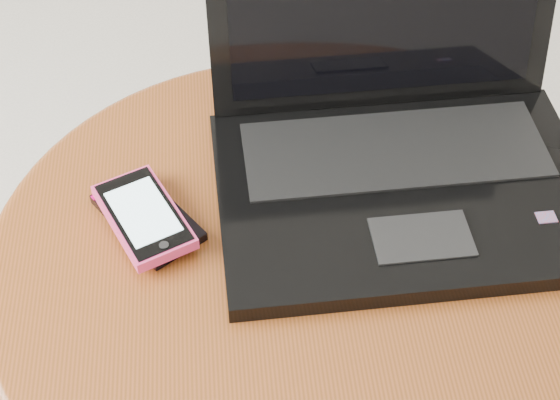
{
  "coord_description": "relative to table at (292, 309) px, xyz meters",
  "views": [
    {
      "loc": [
        -0.17,
        -0.64,
        1.16
      ],
      "look_at": [
        -0.12,
        -0.08,
        0.56
      ],
      "focal_mm": 54.2,
      "sensor_mm": 36.0,
      "label": 1
    }
  ],
  "objects": [
    {
      "name": "laptop",
      "position": [
        0.12,
        0.1,
        0.15
      ],
      "size": [
        0.4,
        0.34,
        0.26
      ],
      "color": "black",
      "rests_on": "table"
    },
    {
      "name": "table",
      "position": [
        0.0,
        0.0,
        0.0
      ],
      "size": [
        0.63,
        0.63,
        0.5
      ],
      "color": "#552C12",
      "rests_on": "ground"
    },
    {
      "name": "phone_black",
      "position": [
        -0.15,
        0.05,
        0.11
      ],
      "size": [
        0.12,
        0.14,
        0.01
      ],
      "color": "black",
      "rests_on": "table"
    },
    {
      "name": "phone_pink",
      "position": [
        -0.15,
        0.04,
        0.13
      ],
      "size": [
        0.11,
        0.14,
        0.01
      ],
      "color": "#FF3D80",
      "rests_on": "phone_black"
    }
  ]
}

